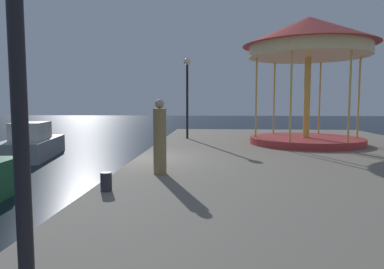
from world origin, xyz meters
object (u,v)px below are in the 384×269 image
bollard_north (106,182)px  motorboat_grey (31,144)px  lamp_post_mid_promenade (187,83)px  carousel (308,49)px  person_mid_promenade (160,139)px

bollard_north → motorboat_grey: bearing=125.9°
lamp_post_mid_promenade → bollard_north: (-0.84, -10.92, -2.66)m
lamp_post_mid_promenade → carousel: bearing=-20.1°
motorboat_grey → lamp_post_mid_promenade: size_ratio=1.22×
bollard_north → person_mid_promenade: person_mid_promenade is taller
carousel → person_mid_promenade: 9.56m
motorboat_grey → lamp_post_mid_promenade: lamp_post_mid_promenade is taller
motorboat_grey → person_mid_promenade: (7.51, -7.34, 1.08)m
lamp_post_mid_promenade → person_mid_promenade: bearing=-89.9°
carousel → lamp_post_mid_promenade: 6.08m
motorboat_grey → person_mid_promenade: person_mid_promenade is taller
motorboat_grey → person_mid_promenade: bearing=-44.4°
motorboat_grey → carousel: 13.78m
carousel → person_mid_promenade: bearing=-128.2°
motorboat_grey → bollard_north: 11.35m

